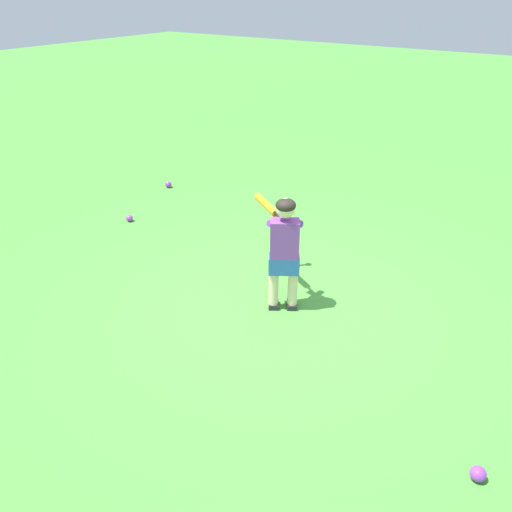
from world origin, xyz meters
name	(u,v)px	position (x,y,z in m)	size (l,w,h in m)	color
ground_plane	(280,310)	(0.00, 0.00, 0.00)	(40.00, 40.00, 0.00)	#479338
child_batter	(283,243)	(0.07, 0.03, 0.65)	(0.51, 0.71, 1.08)	#232328
play_ball_center_lawn	(168,184)	(1.78, 3.05, 0.05)	(0.09, 0.09, 0.09)	purple
play_ball_by_bucket	(478,474)	(-0.88, -1.97, 0.05)	(0.10, 0.10, 0.10)	purple
play_ball_midfield	(129,218)	(0.61, 2.62, 0.04)	(0.09, 0.09, 0.09)	purple
batting_tee	(285,258)	(0.72, 0.40, 0.10)	(0.28, 0.28, 0.62)	black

